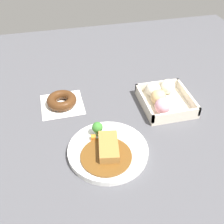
% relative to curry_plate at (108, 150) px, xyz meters
% --- Properties ---
extents(ground_plane, '(1.60, 1.60, 0.00)m').
position_rel_curry_plate_xyz_m(ground_plane, '(-0.12, 0.07, -0.01)').
color(ground_plane, '#4C4C51').
extents(curry_plate, '(0.23, 0.23, 0.06)m').
position_rel_curry_plate_xyz_m(curry_plate, '(0.00, 0.00, 0.00)').
color(curry_plate, white).
rests_on(curry_plate, ground_plane).
extents(donut_box, '(0.19, 0.17, 0.07)m').
position_rel_curry_plate_xyz_m(donut_box, '(-0.18, 0.24, 0.01)').
color(donut_box, beige).
rests_on(donut_box, ground_plane).
extents(chocolate_ring_donut, '(0.15, 0.15, 0.04)m').
position_rel_curry_plate_xyz_m(chocolate_ring_donut, '(-0.26, -0.11, 0.00)').
color(chocolate_ring_donut, white).
rests_on(chocolate_ring_donut, ground_plane).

